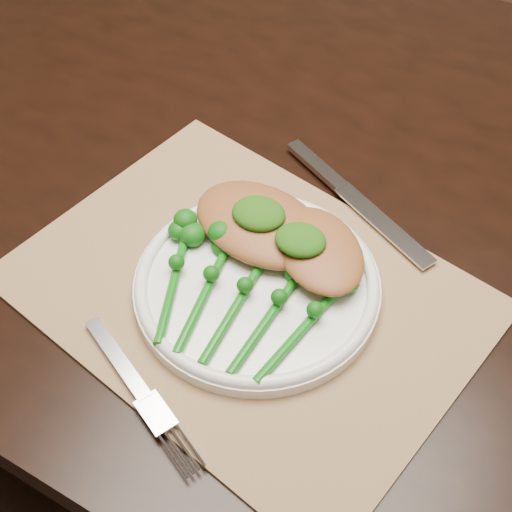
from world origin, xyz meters
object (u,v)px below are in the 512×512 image
(dinner_plate, at_px, (257,284))
(chicken_fillet_left, at_px, (260,224))
(dining_table, at_px, (274,329))
(broccolini_bundle, at_px, (236,307))
(placemat, at_px, (246,292))

(dinner_plate, xyz_separation_m, chicken_fillet_left, (-0.02, 0.06, 0.02))
(dining_table, distance_m, broccolini_bundle, 0.47)
(chicken_fillet_left, bearing_deg, dining_table, 119.79)
(placemat, distance_m, dinner_plate, 0.02)
(dining_table, height_order, chicken_fillet_left, chicken_fillet_left)
(dining_table, distance_m, placemat, 0.43)
(placemat, bearing_deg, broccolini_bundle, -65.39)
(dining_table, height_order, broccolini_bundle, broccolini_bundle)
(placemat, xyz_separation_m, dinner_plate, (0.01, 0.00, 0.01))
(placemat, height_order, broccolini_bundle, broccolini_bundle)
(dinner_plate, relative_size, broccolini_bundle, 1.34)
(chicken_fillet_left, bearing_deg, placemat, -63.19)
(placemat, relative_size, dinner_plate, 1.82)
(placemat, relative_size, broccolini_bundle, 2.44)
(placemat, distance_m, chicken_fillet_left, 0.07)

